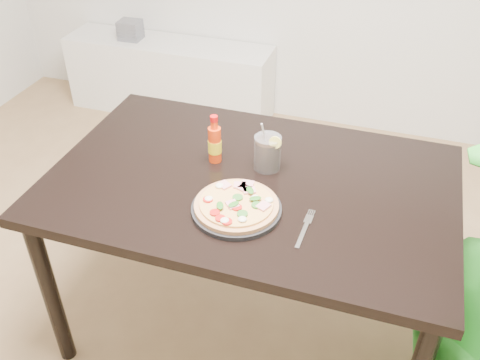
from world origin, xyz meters
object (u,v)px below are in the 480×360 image
(dining_table, at_px, (250,198))
(fork, at_px, (305,227))
(plate, at_px, (236,209))
(pizza, at_px, (237,204))
(media_console, at_px, (170,77))
(hot_sauce_bottle, at_px, (215,143))
(cola_cup, at_px, (267,153))

(dining_table, distance_m, fork, 0.32)
(plate, height_order, fork, plate)
(pizza, xyz_separation_m, fork, (0.23, -0.01, -0.02))
(dining_table, bearing_deg, pizza, -87.43)
(pizza, xyz_separation_m, media_console, (-1.08, 1.79, -0.53))
(dining_table, height_order, pizza, pizza)
(pizza, bearing_deg, hot_sauce_bottle, 123.41)
(dining_table, distance_m, plate, 0.20)
(plate, relative_size, fork, 1.54)
(plate, bearing_deg, media_console, 121.08)
(cola_cup, xyz_separation_m, fork, (0.20, -0.28, -0.06))
(dining_table, xyz_separation_m, fork, (0.24, -0.19, 0.09))
(pizza, relative_size, hot_sauce_bottle, 1.47)
(pizza, bearing_deg, plate, -122.97)
(hot_sauce_bottle, xyz_separation_m, fork, (0.39, -0.26, -0.07))
(hot_sauce_bottle, bearing_deg, fork, -33.77)
(plate, relative_size, cola_cup, 1.57)
(pizza, xyz_separation_m, hot_sauce_bottle, (-0.17, 0.25, 0.05))
(hot_sauce_bottle, distance_m, media_console, 1.88)
(pizza, bearing_deg, dining_table, 92.57)
(pizza, xyz_separation_m, cola_cup, (0.03, 0.27, 0.03))
(hot_sauce_bottle, bearing_deg, cola_cup, 5.04)
(cola_cup, relative_size, fork, 0.98)
(pizza, bearing_deg, media_console, 121.09)
(pizza, height_order, cola_cup, cola_cup)
(media_console, bearing_deg, cola_cup, -54.03)
(dining_table, distance_m, cola_cup, 0.17)
(plate, bearing_deg, dining_table, 92.46)
(plate, distance_m, fork, 0.23)
(plate, relative_size, pizza, 1.07)
(plate, height_order, media_console, plate)
(plate, height_order, pizza, pizza)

